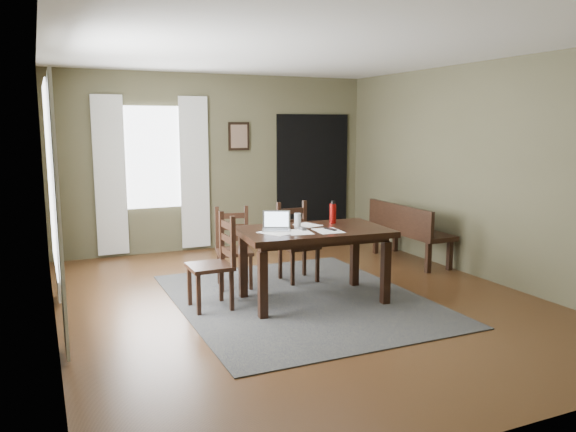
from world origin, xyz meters
name	(u,v)px	position (x,y,z in m)	size (l,w,h in m)	color
ground	(299,300)	(0.00, 0.00, -0.01)	(5.00, 6.00, 0.01)	#492C16
room_shell	(300,136)	(0.00, 0.00, 1.80)	(5.02, 6.02, 2.71)	brown
rug	(299,299)	(0.00, 0.00, 0.01)	(2.60, 3.20, 0.01)	#363636
dining_table	(313,238)	(0.12, -0.10, 0.71)	(1.67, 1.08, 0.80)	black
chair_end	(215,263)	(-0.93, 0.10, 0.49)	(0.44, 0.44, 1.00)	black
chair_back_left	(234,248)	(-0.49, 0.80, 0.47)	(0.49, 0.49, 0.95)	black
chair_back_right	(297,243)	(0.32, 0.74, 0.48)	(0.44, 0.44, 0.97)	black
bench	(407,228)	(2.15, 0.98, 0.49)	(0.47, 1.46, 0.82)	black
laptop	(276,225)	(-0.27, 0.01, 0.86)	(0.37, 0.34, 0.20)	#B7B7BC
computer_mouse	(303,229)	(-0.02, -0.13, 0.83)	(0.05, 0.09, 0.03)	#3F3F42
tv_remote	(330,229)	(0.26, -0.24, 0.82)	(0.05, 0.17, 0.02)	black
drinking_glass	(298,221)	(-0.02, 0.00, 0.89)	(0.08, 0.08, 0.17)	silver
water_bottle	(333,213)	(0.48, 0.12, 0.93)	(0.10, 0.10, 0.26)	#A60F0C
paper_a	(276,233)	(-0.34, -0.15, 0.81)	(0.26, 0.34, 0.00)	white
paper_b	(328,231)	(0.21, -0.28, 0.81)	(0.26, 0.34, 0.00)	white
paper_c	(308,225)	(0.16, 0.12, 0.81)	(0.22, 0.29, 0.00)	white
paper_e	(299,232)	(-0.10, -0.22, 0.81)	(0.24, 0.32, 0.00)	white
window_left	(50,176)	(-2.47, 0.20, 1.45)	(0.01, 1.30, 1.70)	white
window_back	(153,157)	(-1.00, 2.97, 1.45)	(1.00, 0.01, 1.50)	white
curtain_left_near	(58,216)	(-2.44, -0.62, 1.20)	(0.03, 0.48, 2.30)	silver
curtain_left_far	(52,193)	(-2.44, 1.02, 1.20)	(0.03, 0.48, 2.30)	silver
curtain_back_left	(110,176)	(-1.62, 2.94, 1.20)	(0.44, 0.03, 2.30)	silver
curtain_back_right	(195,173)	(-0.38, 2.94, 1.20)	(0.44, 0.03, 2.30)	silver
framed_picture	(239,136)	(0.35, 2.97, 1.75)	(0.34, 0.03, 0.44)	black
doorway_back	(313,178)	(1.65, 2.97, 1.05)	(1.30, 0.03, 2.10)	black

